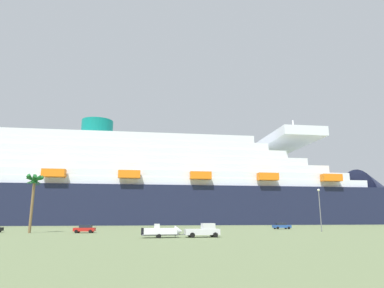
# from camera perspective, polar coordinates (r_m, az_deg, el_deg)

# --- Properties ---
(ground_plane) EXTENTS (600.00, 600.00, 0.00)m
(ground_plane) POSITION_cam_1_polar(r_m,az_deg,el_deg) (98.18, -2.07, -14.08)
(ground_plane) COLOR #66754C
(cruise_ship) EXTENTS (230.98, 48.85, 55.89)m
(cruise_ship) POSITION_cam_1_polar(r_m,az_deg,el_deg) (144.90, -4.63, -7.73)
(cruise_ship) COLOR #191E38
(cruise_ship) RESTS_ON ground_plane
(pickup_truck) EXTENTS (5.61, 2.30, 2.20)m
(pickup_truck) POSITION_cam_1_polar(r_m,az_deg,el_deg) (56.06, 1.97, -14.49)
(pickup_truck) COLOR silver
(pickup_truck) RESTS_ON ground_plane
(small_boat_on_trailer) EXTENTS (7.26, 2.10, 2.15)m
(small_boat_on_trailer) POSITION_cam_1_polar(r_m,az_deg,el_deg) (54.95, -4.75, -14.58)
(small_boat_on_trailer) COLOR #595960
(small_boat_on_trailer) RESTS_ON ground_plane
(palm_tree) EXTENTS (3.75, 3.62, 12.00)m
(palm_tree) POSITION_cam_1_polar(r_m,az_deg,el_deg) (77.47, -25.24, -6.26)
(palm_tree) COLOR brown
(palm_tree) RESTS_ON ground_plane
(street_lamp) EXTENTS (0.56, 0.56, 9.30)m
(street_lamp) POSITION_cam_1_polar(r_m,az_deg,el_deg) (80.65, 20.85, -9.52)
(street_lamp) COLOR slate
(street_lamp) RESTS_ON ground_plane
(parked_car_red_hatchback) EXTENTS (4.40, 2.46, 1.58)m
(parked_car_red_hatchback) POSITION_cam_1_polar(r_m,az_deg,el_deg) (73.60, -17.74, -13.54)
(parked_car_red_hatchback) COLOR red
(parked_car_red_hatchback) RESTS_ON ground_plane
(parked_car_blue_suv) EXTENTS (4.70, 2.13, 1.58)m
(parked_car_blue_suv) POSITION_cam_1_polar(r_m,az_deg,el_deg) (93.88, 14.95, -13.27)
(parked_car_blue_suv) COLOR #264C99
(parked_car_blue_suv) RESTS_ON ground_plane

